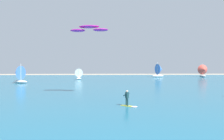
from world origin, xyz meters
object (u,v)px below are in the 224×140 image
at_px(sailboat_mid_right, 160,70).
at_px(kite, 89,29).
at_px(sailboat_trailing, 79,74).
at_px(sailboat_far_right, 203,71).
at_px(kitesurfer, 128,100).
at_px(sailboat_leading, 18,74).

bearing_deg(sailboat_mid_right, kite, -114.62).
bearing_deg(sailboat_trailing, sailboat_mid_right, 23.67).
relative_size(kite, sailboat_far_right, 1.11).
bearing_deg(sailboat_mid_right, kitesurfer, -107.21).
distance_m(sailboat_trailing, sailboat_mid_right, 30.76).
bearing_deg(sailboat_trailing, sailboat_leading, -132.24).
height_order(kitesurfer, sailboat_trailing, sailboat_trailing).
bearing_deg(kite, sailboat_mid_right, 65.38).
bearing_deg(sailboat_leading, sailboat_trailing, 47.76).
relative_size(sailboat_trailing, sailboat_mid_right, 0.67).
bearing_deg(sailboat_far_right, kitesurfer, -120.70).
relative_size(sailboat_leading, sailboat_mid_right, 0.85).
bearing_deg(kite, sailboat_trailing, 98.20).
height_order(kitesurfer, sailboat_mid_right, sailboat_mid_right).
relative_size(kite, sailboat_leading, 1.23).
bearing_deg(sailboat_leading, kitesurfer, -53.75).
bearing_deg(kitesurfer, sailboat_mid_right, 72.79).
xyz_separation_m(sailboat_far_right, sailboat_trailing, (-44.35, -11.61, -0.68)).
distance_m(kite, sailboat_trailing, 38.54).
height_order(sailboat_far_right, sailboat_trailing, sailboat_far_right).
xyz_separation_m(sailboat_far_right, sailboat_mid_right, (-16.19, 0.74, 0.15)).
xyz_separation_m(kitesurfer, kite, (-4.65, 8.82, 8.90)).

